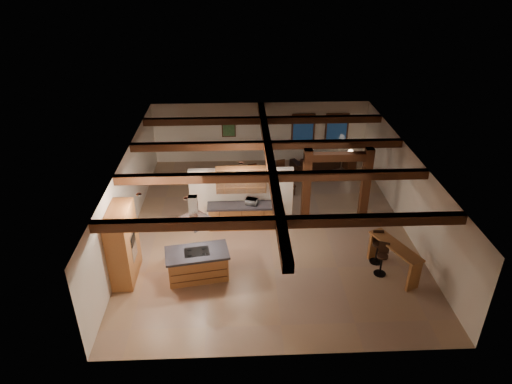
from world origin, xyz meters
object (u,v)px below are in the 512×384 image
bar_counter (394,254)px  kitchen_island (198,264)px  sofa (315,162)px  dining_table (270,183)px

bar_counter → kitchen_island: bearing=179.4°
sofa → bar_counter: (1.23, -7.83, 0.38)m
sofa → dining_table: bearing=25.8°
dining_table → bar_counter: size_ratio=0.92×
bar_counter → sofa: bearing=98.9°
kitchen_island → dining_table: 6.32m
dining_table → kitchen_island: bearing=-111.8°
kitchen_island → sofa: kitchen_island is taller
kitchen_island → dining_table: size_ratio=1.11×
dining_table → sofa: (2.27, 2.04, -0.00)m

